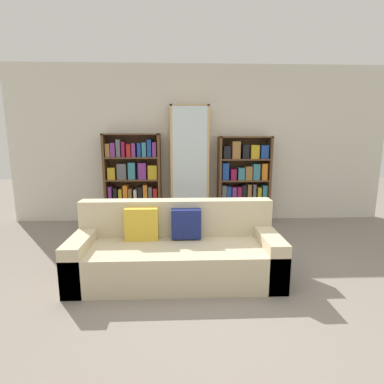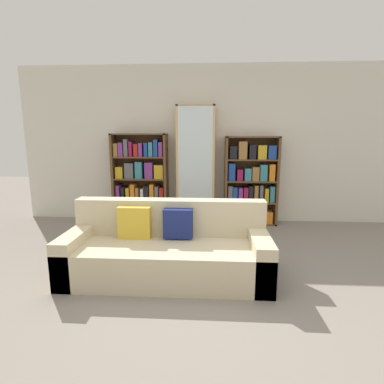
{
  "view_description": "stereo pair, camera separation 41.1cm",
  "coord_description": "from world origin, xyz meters",
  "px_view_note": "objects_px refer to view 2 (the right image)",
  "views": [
    {
      "loc": [
        -0.36,
        -2.56,
        1.53
      ],
      "look_at": [
        -0.2,
        1.49,
        0.75
      ],
      "focal_mm": 28.0,
      "sensor_mm": 36.0,
      "label": 1
    },
    {
      "loc": [
        0.05,
        -2.56,
        1.53
      ],
      "look_at": [
        -0.2,
        1.49,
        0.75
      ],
      "focal_mm": 28.0,
      "sensor_mm": 36.0,
      "label": 2
    }
  ],
  "objects_px": {
    "bookshelf_left": "(141,181)",
    "display_cabinet": "(196,167)",
    "couch": "(167,251)",
    "bookshelf_right": "(251,182)",
    "wine_bottle": "(240,235)"
  },
  "relations": [
    {
      "from": "bookshelf_left",
      "to": "couch",
      "type": "bearing_deg",
      "value": -69.81
    },
    {
      "from": "couch",
      "to": "wine_bottle",
      "type": "relative_size",
      "value": 6.07
    },
    {
      "from": "bookshelf_right",
      "to": "wine_bottle",
      "type": "relative_size",
      "value": 4.2
    },
    {
      "from": "display_cabinet",
      "to": "bookshelf_right",
      "type": "relative_size",
      "value": 1.33
    },
    {
      "from": "wine_bottle",
      "to": "display_cabinet",
      "type": "bearing_deg",
      "value": 122.63
    },
    {
      "from": "bookshelf_left",
      "to": "display_cabinet",
      "type": "distance_m",
      "value": 1.0
    },
    {
      "from": "couch",
      "to": "bookshelf_right",
      "type": "bearing_deg",
      "value": 60.62
    },
    {
      "from": "couch",
      "to": "display_cabinet",
      "type": "xyz_separation_m",
      "value": [
        0.21,
        2.04,
        0.71
      ]
    },
    {
      "from": "bookshelf_right",
      "to": "display_cabinet",
      "type": "bearing_deg",
      "value": -179.07
    },
    {
      "from": "couch",
      "to": "wine_bottle",
      "type": "xyz_separation_m",
      "value": [
        0.89,
        0.98,
        -0.13
      ]
    },
    {
      "from": "bookshelf_right",
      "to": "wine_bottle",
      "type": "bearing_deg",
      "value": -103.82
    },
    {
      "from": "couch",
      "to": "bookshelf_right",
      "type": "distance_m",
      "value": 2.4
    },
    {
      "from": "couch",
      "to": "bookshelf_left",
      "type": "height_order",
      "value": "bookshelf_left"
    },
    {
      "from": "bookshelf_left",
      "to": "display_cabinet",
      "type": "bearing_deg",
      "value": -0.91
    },
    {
      "from": "display_cabinet",
      "to": "bookshelf_right",
      "type": "distance_m",
      "value": 0.98
    }
  ]
}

